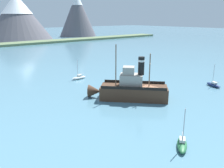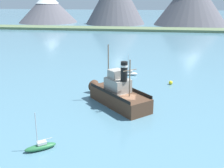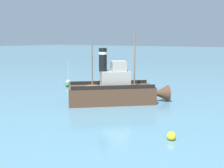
{
  "view_description": "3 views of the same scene",
  "coord_description": "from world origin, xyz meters",
  "px_view_note": "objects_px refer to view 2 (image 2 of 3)",
  "views": [
    {
      "loc": [
        -31.3,
        -26.55,
        14.44
      ],
      "look_at": [
        -3.59,
        5.86,
        2.4
      ],
      "focal_mm": 38.0,
      "sensor_mm": 36.0,
      "label": 1
    },
    {
      "loc": [
        3.21,
        -41.78,
        17.99
      ],
      "look_at": [
        -3.34,
        6.0,
        2.46
      ],
      "focal_mm": 45.0,
      "sensor_mm": 36.0,
      "label": 2
    },
    {
      "loc": [
        30.8,
        23.94,
        9.03
      ],
      "look_at": [
        -2.23,
        1.79,
        2.63
      ],
      "focal_mm": 45.0,
      "sensor_mm": 36.0,
      "label": 3
    }
  ],
  "objects_px": {
    "old_tugboat": "(117,94)",
    "mooring_buoy": "(171,83)",
    "sailboat_green": "(41,147)",
    "sailboat_white": "(129,73)"
  },
  "relations": [
    {
      "from": "old_tugboat",
      "to": "sailboat_green",
      "type": "height_order",
      "value": "old_tugboat"
    },
    {
      "from": "old_tugboat",
      "to": "mooring_buoy",
      "type": "distance_m",
      "value": 15.78
    },
    {
      "from": "old_tugboat",
      "to": "sailboat_green",
      "type": "bearing_deg",
      "value": -115.04
    },
    {
      "from": "sailboat_green",
      "to": "mooring_buoy",
      "type": "relative_size",
      "value": 6.15
    },
    {
      "from": "mooring_buoy",
      "to": "sailboat_green",
      "type": "bearing_deg",
      "value": -121.3
    },
    {
      "from": "sailboat_green",
      "to": "sailboat_white",
      "type": "height_order",
      "value": "same"
    },
    {
      "from": "old_tugboat",
      "to": "sailboat_white",
      "type": "distance_m",
      "value": 18.33
    },
    {
      "from": "old_tugboat",
      "to": "mooring_buoy",
      "type": "height_order",
      "value": "old_tugboat"
    },
    {
      "from": "sailboat_green",
      "to": "mooring_buoy",
      "type": "xyz_separation_m",
      "value": [
        17.18,
        28.26,
        -0.03
      ]
    },
    {
      "from": "sailboat_white",
      "to": "mooring_buoy",
      "type": "bearing_deg",
      "value": -33.17
    }
  ]
}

